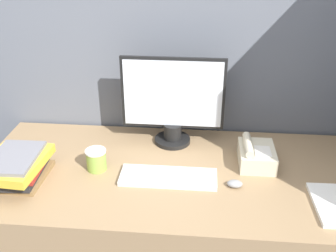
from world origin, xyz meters
name	(u,v)px	position (x,y,z in m)	size (l,w,h in m)	color
cubicle_panel_rear	(174,99)	(0.00, 0.83, 0.90)	(2.10, 0.04, 1.80)	slate
desk	(167,234)	(0.00, 0.40, 0.37)	(1.70, 0.80, 0.74)	#937551
monitor	(173,104)	(0.01, 0.66, 0.95)	(0.49, 0.18, 0.44)	black
keyboard	(168,177)	(0.01, 0.34, 0.75)	(0.41, 0.14, 0.02)	silver
mouse	(235,184)	(0.29, 0.31, 0.76)	(0.06, 0.05, 0.03)	gray
coffee_cup	(96,160)	(-0.31, 0.38, 0.79)	(0.09, 0.09, 0.10)	#8CB247
book_stack	(16,167)	(-0.63, 0.28, 0.80)	(0.25, 0.31, 0.12)	olive
desk_telephone	(256,155)	(0.40, 0.49, 0.79)	(0.16, 0.21, 0.12)	beige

